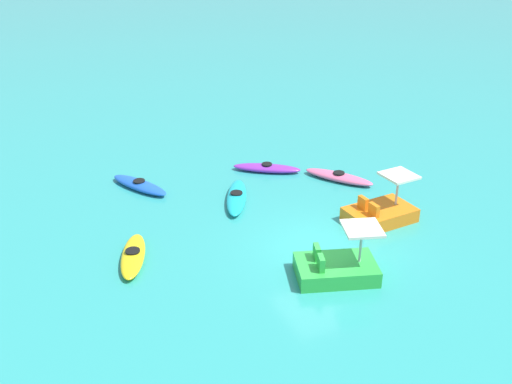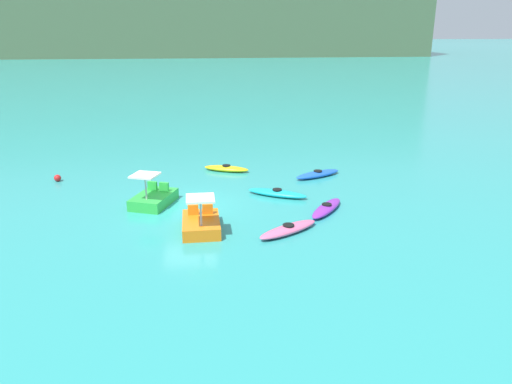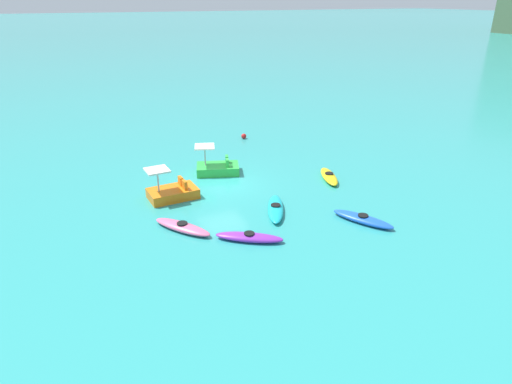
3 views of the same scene
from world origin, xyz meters
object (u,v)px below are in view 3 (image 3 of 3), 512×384
Objects in this scene: kayak_cyan at (276,208)px; kayak_yellow at (329,176)px; pedal_boat_orange at (172,192)px; buoy_red at (244,136)px; kayak_pink at (182,227)px; kayak_blue at (363,219)px; pedal_boat_green at (217,168)px; kayak_purple at (249,237)px.

kayak_cyan is 1.11× the size of kayak_yellow.
pedal_boat_orange is 10.83m from buoy_red.
kayak_pink is (-0.08, -4.55, 0.00)m from kayak_cyan.
kayak_blue is 9.37m from pedal_boat_green.
kayak_pink is 6.97m from pedal_boat_green.
kayak_cyan is at bearing -62.46° from kayak_yellow.
kayak_cyan is 12.01m from buoy_red.
kayak_purple and kayak_pink have the same top height.
kayak_pink is at bearing -34.64° from buoy_red.
pedal_boat_orange is (-6.24, -7.12, 0.17)m from kayak_blue.
kayak_blue is at bearing 24.15° from pedal_boat_green.
kayak_cyan and kayak_blue have the same top height.
kayak_purple is at bearing -48.82° from kayak_cyan.
kayak_purple is 5.86m from pedal_boat_orange.
buoy_red reaches higher than kayak_yellow.
kayak_cyan and kayak_yellow have the same top height.
pedal_boat_orange reaches higher than kayak_blue.
pedal_boat_green reaches higher than kayak_blue.
kayak_yellow is at bearing 163.22° from kayak_blue.
pedal_boat_orange is at bearing -43.00° from buoy_red.
pedal_boat_green reaches higher than kayak_pink.
pedal_boat_orange reaches higher than kayak_pink.
kayak_purple is at bearing -22.59° from buoy_red.
buoy_red is at bearing -172.18° from kayak_yellow.
kayak_pink is 1.13× the size of pedal_boat_orange.
kayak_blue is 14.17m from buoy_red.
pedal_boat_green reaches higher than kayak_purple.
kayak_purple is 14.63m from buoy_red.
kayak_purple is 7.46× the size of buoy_red.
kayak_blue is (2.72, 7.64, 0.00)m from kayak_pink.
kayak_cyan is at bearing 88.94° from kayak_pink.
kayak_blue is at bearing -1.08° from buoy_red.
buoy_red is (-5.61, 4.10, -0.15)m from pedal_boat_green.
pedal_boat_orange reaches higher than kayak_purple.
kayak_blue is 9.47m from pedal_boat_orange.
kayak_pink is at bearing -132.04° from kayak_purple.
pedal_boat_orange is (-3.61, -4.03, 0.17)m from kayak_cyan.
pedal_boat_orange reaches higher than buoy_red.
pedal_boat_green is at bearing -36.15° from buoy_red.
pedal_boat_orange is 4.02m from pedal_boat_green.
kayak_yellow is 9.21m from buoy_red.
pedal_boat_green is (-8.55, -3.83, 0.17)m from kayak_blue.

